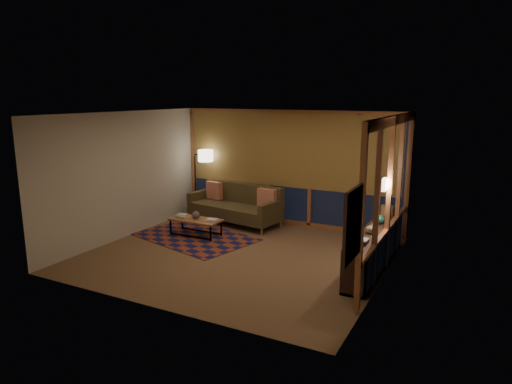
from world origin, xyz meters
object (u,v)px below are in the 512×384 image
at_px(coffee_table, 196,227).
at_px(bookshelf, 375,247).
at_px(sofa, 234,205).
at_px(floor_lamp, 195,182).

xyz_separation_m(coffee_table, bookshelf, (3.92, -0.05, 0.18)).
distance_m(sofa, coffee_table, 1.28).
bearing_deg(bookshelf, sofa, 160.70).
xyz_separation_m(coffee_table, floor_lamp, (-1.06, 1.55, 0.67)).
relative_size(floor_lamp, bookshelf, 0.59).
xyz_separation_m(floor_lamp, bookshelf, (4.99, -1.60, -0.49)).
relative_size(sofa, bookshelf, 0.77).
bearing_deg(coffee_table, bookshelf, -1.35).
xyz_separation_m(sofa, bookshelf, (3.65, -1.28, -0.10)).
bearing_deg(floor_lamp, sofa, -1.77).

